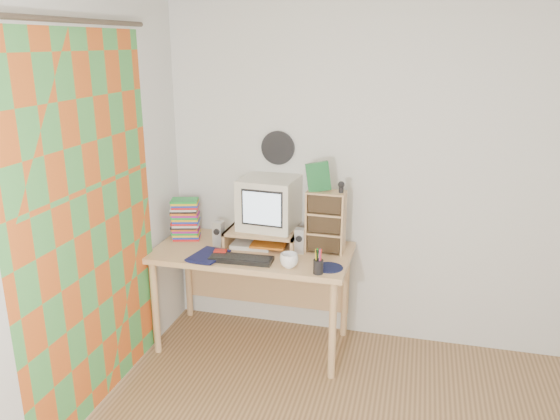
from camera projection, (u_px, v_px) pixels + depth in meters
The scene contains 20 objects.
back_wall at pixel (406, 179), 3.85m from camera, with size 3.50×3.50×0.00m, color silver.
left_wall at pixel (24, 241), 2.65m from camera, with size 3.50×3.50×0.00m, color silver.
curtain at pixel (90, 229), 3.11m from camera, with size 2.20×2.20×0.00m, color #CD581C.
wall_disc at pixel (278, 148), 4.00m from camera, with size 0.25×0.25×0.02m, color black.
desk at pixel (255, 264), 4.00m from camera, with size 1.40×0.70×0.75m.
monitor_riser at pixel (263, 234), 3.95m from camera, with size 0.52×0.30×0.12m.
crt_monitor at pixel (268, 204), 3.93m from camera, with size 0.39×0.39×0.37m, color beige.
speaker_left at pixel (219, 234), 3.96m from camera, with size 0.07×0.07×0.18m, color #B1B3B7.
speaker_right at pixel (300, 241), 3.83m from camera, with size 0.07×0.07×0.18m, color #B1B3B7.
keyboard at pixel (241, 259), 3.70m from camera, with size 0.43×0.14×0.03m, color black.
dvd_stack at pixel (185, 221), 4.09m from camera, with size 0.19×0.14×0.28m, color brown, non-canonical shape.
cd_rack at pixel (326, 222), 3.80m from camera, with size 0.27×0.14×0.44m, color tan.
mug at pixel (289, 260), 3.59m from camera, with size 0.12×0.12×0.10m, color white.
diary at pixel (196, 252), 3.80m from camera, with size 0.25×0.19×0.05m, color #10133D.
mousepad at pixel (329, 268), 3.59m from camera, with size 0.19×0.19×0.00m, color #0F1033.
pen_cup at pixel (318, 264), 3.48m from camera, with size 0.07×0.07×0.13m, color black, non-canonical shape.
papers at pixel (259, 244), 3.96m from camera, with size 0.28×0.21×0.04m, color beige, non-canonical shape.
red_box at pixel (220, 253), 3.79m from camera, with size 0.09×0.05×0.04m, color #B51D13.
game_box at pixel (318, 177), 3.72m from camera, with size 0.16×0.03×0.20m, color #1C632F.
webcam at pixel (341, 187), 3.70m from camera, with size 0.05×0.05×0.08m, color black, non-canonical shape.
Camera 1 is at (0.08, -2.09, 2.17)m, focal length 35.00 mm.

